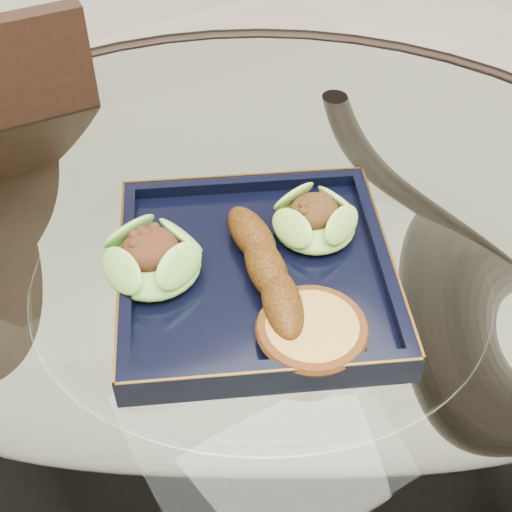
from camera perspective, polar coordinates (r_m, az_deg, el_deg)
dining_table at (r=0.84m, az=0.30°, el=-11.37°), size 1.13×1.13×0.77m
dining_chair at (r=1.08m, az=-18.16°, el=-5.15°), size 0.42×0.42×0.90m
navy_plate at (r=0.72m, az=0.00°, el=-1.69°), size 0.36×0.36×0.02m
lettuce_wrap_left at (r=0.70m, az=-8.25°, el=-0.38°), size 0.11×0.11×0.03m
lettuce_wrap_right at (r=0.74m, az=4.71°, el=2.77°), size 0.10×0.10×0.03m
roasted_plantain at (r=0.69m, az=0.83°, el=-0.97°), size 0.07×0.18×0.03m
crumb_patty at (r=0.65m, az=4.49°, el=-5.98°), size 0.10×0.10×0.02m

